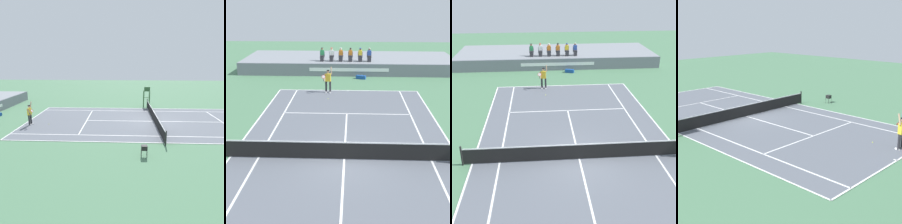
% 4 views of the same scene
% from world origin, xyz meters
% --- Properties ---
extents(ground_plane, '(80.00, 80.00, 0.00)m').
position_xyz_m(ground_plane, '(0.00, 0.00, 0.00)').
color(ground_plane, '#4C7A56').
extents(court, '(11.08, 23.88, 0.03)m').
position_xyz_m(court, '(0.00, 0.00, 0.01)').
color(court, slate).
rests_on(court, ground).
extents(net, '(11.98, 0.10, 1.07)m').
position_xyz_m(net, '(0.00, 0.00, 0.52)').
color(net, black).
rests_on(net, ground).
extents(tennis_player, '(0.79, 0.62, 2.08)m').
position_xyz_m(tennis_player, '(-1.56, 11.26, 0.99)').
color(tennis_player, '#232328').
rests_on(tennis_player, ground).
extents(tennis_ball, '(0.07, 0.07, 0.07)m').
position_xyz_m(tennis_ball, '(-1.46, 9.62, 0.03)').
color(tennis_ball, '#D1E533').
rests_on(tennis_ball, ground).
extents(ball_hopper, '(0.36, 0.36, 0.70)m').
position_xyz_m(ball_hopper, '(-7.68, 1.63, 0.57)').
color(ball_hopper, black).
rests_on(ball_hopper, ground).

